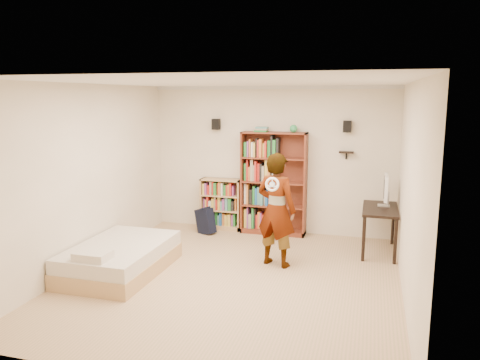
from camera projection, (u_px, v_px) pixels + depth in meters
The scene contains 14 objects.
ground at pixel (233, 279), 6.54m from camera, with size 4.50×5.00×0.01m, color tan.
room_shell at pixel (233, 154), 6.23m from camera, with size 4.52×5.02×2.71m.
crown_molding at pixel (233, 84), 6.06m from camera, with size 4.50×5.00×0.06m.
speaker_left at pixel (216, 124), 8.74m from camera, with size 0.14×0.12×0.20m, color black.
speaker_right at pixel (347, 126), 8.09m from camera, with size 0.14×0.12×0.20m, color black.
wall_shelf at pixel (346, 152), 8.18m from camera, with size 0.25×0.16×0.03m, color black.
tall_bookshelf at pixel (274, 184), 8.55m from camera, with size 1.19×0.35×1.88m, color maroon, non-canonical shape.
low_bookshelf at pixel (221, 204), 8.93m from camera, with size 0.78×0.29×0.97m, color tan, non-canonical shape.
computer_desk at pixel (379, 230), 7.59m from camera, with size 0.55×1.09×0.75m, color black, non-canonical shape.
imac at pixel (384, 191), 7.60m from camera, with size 0.10×0.52×0.52m, color white, non-canonical shape.
daybed at pixel (120, 255), 6.75m from camera, with size 1.16×1.79×0.53m, color beige, non-canonical shape.
person at pixel (276, 210), 6.94m from camera, with size 0.62×0.41×1.71m, color black.
wii_wheel at pixel (272, 184), 6.56m from camera, with size 0.20×0.20×0.04m, color white.
navy_bag at pixel (206, 221), 8.67m from camera, with size 0.36×0.23×0.48m, color black, non-canonical shape.
Camera 1 is at (1.78, -5.93, 2.52)m, focal length 35.00 mm.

